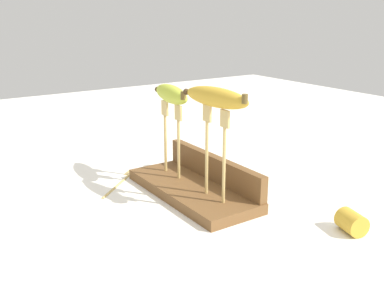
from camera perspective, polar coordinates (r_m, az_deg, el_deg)
ground_plane at (r=1.07m, az=0.00°, el=-6.41°), size 3.00×3.00×0.00m
wooden_board at (r=1.06m, az=0.00°, el=-5.81°), size 0.36×0.15×0.02m
board_backstop at (r=1.08m, az=2.84°, el=-3.03°), size 0.35×0.02×0.06m
fork_stand_left at (r=1.09m, az=-2.75°, el=1.45°), size 0.09×0.01×0.18m
fork_stand_right at (r=0.95m, az=2.77°, el=-0.21°), size 0.09×0.01×0.20m
banana_raised_left at (r=1.07m, az=-2.82°, el=6.29°), size 0.16×0.06×0.04m
banana_raised_right at (r=0.92m, az=2.85°, el=5.88°), size 0.18×0.06×0.04m
fork_fallen_near at (r=1.17m, az=-8.60°, el=-4.36°), size 0.14×0.16×0.01m
banana_chunk_near at (r=0.94m, az=19.43°, el=-9.24°), size 0.06×0.06×0.04m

